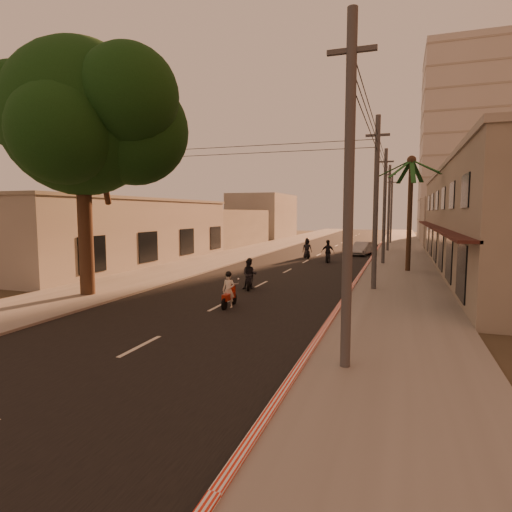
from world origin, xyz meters
The scene contains 19 objects.
ground centered at (0.00, 0.00, 0.00)m, with size 160.00×160.00×0.00m, color #383023.
road centered at (0.00, 20.00, 0.01)m, with size 10.00×140.00×0.02m, color black.
sidewalk_right centered at (7.50, 20.00, 0.06)m, with size 5.00×140.00×0.12m, color slate.
sidewalk_left centered at (-7.50, 20.00, 0.06)m, with size 5.00×140.00×0.12m, color slate.
curb_stripe centered at (5.10, 15.00, 0.10)m, with size 0.20×60.00×0.20m, color red.
shophouse_row centered at (13.95, 18.00, 3.65)m, with size 8.80×34.20×7.30m.
left_building centered at (-13.98, 14.00, 2.60)m, with size 8.20×24.20×5.20m.
distant_tower centered at (16.00, 56.00, 14.00)m, with size 12.10×12.10×28.00m.
broadleaf_tree centered at (-6.61, 2.14, 8.48)m, with size 9.60×8.70×12.10m.
palm_tree centered at (8.00, 16.00, 7.15)m, with size 5.00×5.00×8.20m.
utility_poles centered at (6.20, 20.00, 6.54)m, with size 1.20×48.26×9.00m.
filler_right centered at (14.00, 45.00, 3.00)m, with size 8.00×14.00×6.00m, color #9B958C.
filler_left_near centered at (-14.00, 34.00, 2.20)m, with size 8.00×14.00×4.40m, color #9B958C.
filler_left_far centered at (-14.00, 52.00, 3.50)m, with size 8.00×14.00×7.00m, color #9B958C.
scooter_red centered at (0.51, 1.91, 0.70)m, with size 0.61×1.63×1.60m.
scooter_mid_a centered at (-0.12, 6.34, 0.78)m, with size 1.05×1.71×1.70m.
scooter_mid_b centered at (1.83, 20.06, 0.85)m, with size 1.19×1.90×1.88m.
scooter_far_a centered at (-0.44, 22.63, 0.83)m, with size 1.21×1.78×1.83m.
parked_car centered at (3.99, 27.04, 0.65)m, with size 1.98×4.10×1.29m, color #95979C.
Camera 1 is at (7.46, -14.94, 4.10)m, focal length 30.00 mm.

